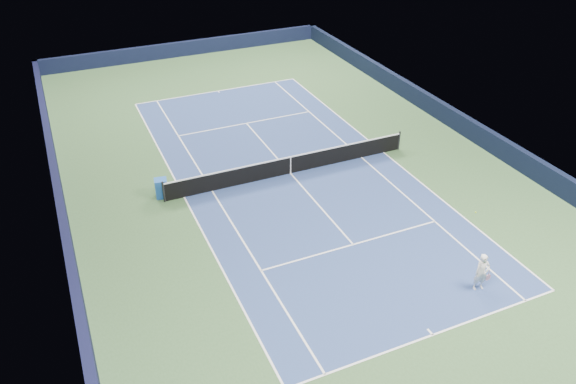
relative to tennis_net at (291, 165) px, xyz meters
name	(u,v)px	position (x,y,z in m)	size (l,w,h in m)	color
ground	(290,173)	(0.00, 0.00, -0.50)	(40.00, 40.00, 0.00)	#33542E
wall_far	(186,48)	(0.00, 19.82, 0.05)	(22.00, 0.35, 1.10)	black
wall_right	(465,126)	(10.82, 0.00, 0.05)	(0.35, 40.00, 1.10)	black
wall_left	(62,214)	(-10.82, 0.00, 0.05)	(0.35, 40.00, 1.10)	black
court_surface	(290,173)	(0.00, 0.00, -0.50)	(10.97, 23.77, 0.01)	navy
baseline_far	(218,91)	(0.00, 11.88, -0.50)	(10.97, 0.08, 0.00)	white
baseline_near	(433,335)	(0.00, -11.88, -0.50)	(10.97, 0.08, 0.00)	white
sideline_doubles_right	(384,152)	(5.49, 0.00, -0.50)	(0.08, 23.77, 0.00)	white
sideline_doubles_left	(184,197)	(-5.49, 0.00, -0.50)	(0.08, 23.77, 0.00)	white
sideline_singles_right	(361,157)	(4.12, 0.00, -0.50)	(0.08, 23.77, 0.00)	white
sideline_singles_left	(212,191)	(-4.12, 0.00, -0.50)	(0.08, 23.77, 0.00)	white
service_line_far	(246,123)	(0.00, 6.40, -0.50)	(8.23, 0.08, 0.00)	white
service_line_near	(353,244)	(0.00, -6.40, -0.50)	(8.23, 0.08, 0.00)	white
center_service_line	(290,173)	(0.00, 0.00, -0.50)	(0.08, 12.80, 0.00)	white
center_mark_far	(219,92)	(0.00, 11.73, -0.50)	(0.08, 0.30, 0.00)	white
center_mark_near	(430,332)	(0.00, -11.73, -0.50)	(0.08, 0.30, 0.00)	white
tennis_net	(291,165)	(0.00, 0.00, 0.00)	(12.90, 0.10, 1.07)	black
sponsor_cube	(162,188)	(-6.40, 0.48, -0.04)	(0.65, 0.61, 0.94)	#1C52AC
tennis_player	(482,272)	(2.97, -10.63, 0.28)	(0.77, 1.27, 2.83)	white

